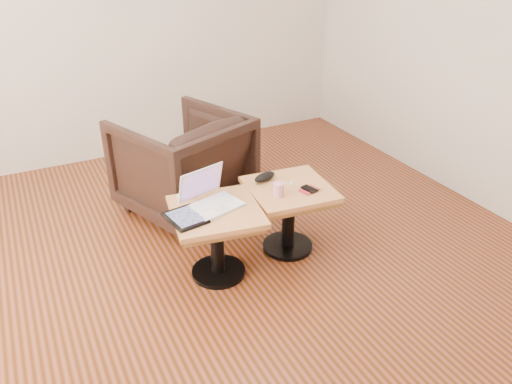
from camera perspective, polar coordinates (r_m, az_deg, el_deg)
name	(u,v)px	position (r m, az deg, el deg)	size (l,w,h in m)	color
room_shell	(197,62)	(2.38, -6.76, 14.52)	(4.52, 4.52, 2.71)	#482109
side_table_left	(217,226)	(2.94, -4.54, -3.91)	(0.58, 0.58, 0.46)	black
side_table_right	(289,203)	(3.18, 3.79, -1.24)	(0.55, 0.55, 0.46)	black
laptop	(210,198)	(2.91, -5.26, -0.74)	(0.36, 0.33, 0.21)	white
tablet	(185,218)	(2.81, -8.09, -2.94)	(0.22, 0.26, 0.02)	black
charging_adapter	(181,196)	(3.02, -8.60, -0.47)	(0.04, 0.04, 0.02)	white
glasses_case	(265,177)	(3.19, 0.99, 1.74)	(0.17, 0.07, 0.05)	black
striped_cup	(278,190)	(3.00, 2.58, 0.28)	(0.06, 0.06, 0.08)	#D43873
earbuds_tangle	(289,183)	(3.16, 3.85, 1.02)	(0.07, 0.05, 0.01)	white
phone_on_sleeve	(309,189)	(3.09, 6.11, 0.30)	(0.13, 0.11, 0.01)	maroon
armchair	(183,164)	(3.66, -8.36, 3.16)	(0.79, 0.82, 0.74)	black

